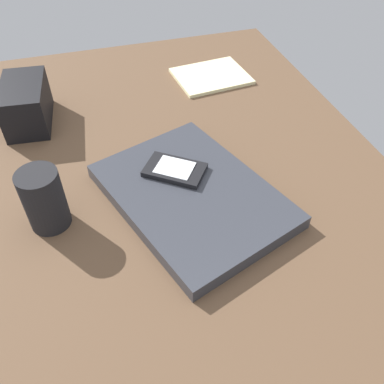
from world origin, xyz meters
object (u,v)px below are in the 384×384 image
object	(u,v)px
cell_phone_on_laptop	(174,170)
pen_cup	(44,200)
desk_organizer	(26,104)
laptop_closed	(192,195)
notepad	(211,76)

from	to	relation	value
cell_phone_on_laptop	pen_cup	xyz separation A→B (cm)	(-3.31, 21.36, 2.14)
desk_organizer	laptop_closed	bearing A→B (deg)	-135.89
desk_organizer	notepad	bearing A→B (deg)	-75.47
pen_cup	cell_phone_on_laptop	bearing A→B (deg)	-81.19
laptop_closed	pen_cup	world-z (taller)	pen_cup
laptop_closed	notepad	distance (cm)	42.10
cell_phone_on_laptop	desk_organizer	bearing A→B (deg)	41.64
cell_phone_on_laptop	pen_cup	bearing A→B (deg)	98.81
laptop_closed	desk_organizer	world-z (taller)	desk_organizer
cell_phone_on_laptop	pen_cup	distance (cm)	21.72
desk_organizer	cell_phone_on_laptop	bearing A→B (deg)	-132.91
laptop_closed	notepad	size ratio (longest dim) A/B	1.88
notepad	pen_cup	size ratio (longest dim) A/B	1.64
laptop_closed	cell_phone_on_laptop	size ratio (longest dim) A/B	2.69
notepad	pen_cup	bearing A→B (deg)	127.25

